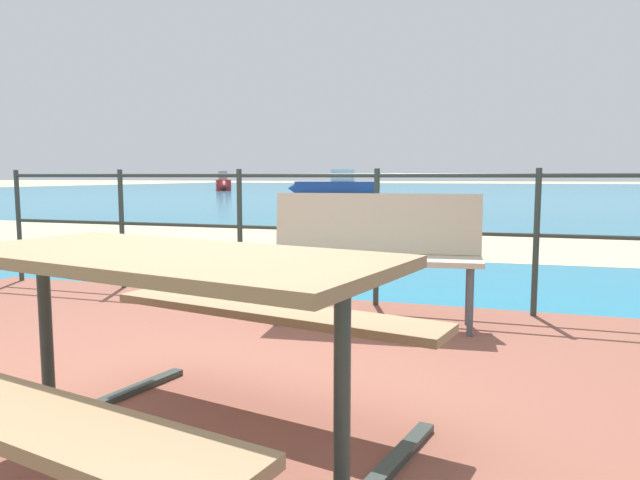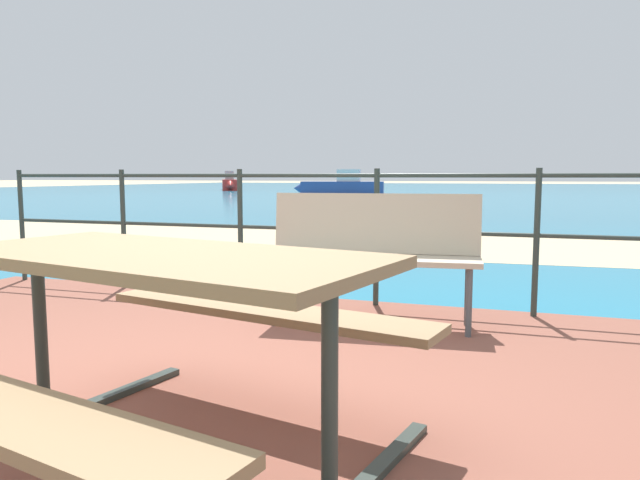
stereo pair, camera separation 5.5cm
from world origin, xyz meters
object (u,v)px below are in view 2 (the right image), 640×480
object	(u,v)px
picnic_table	(159,307)
boat_near	(342,187)
park_bench	(373,245)
boat_mid	(229,184)

from	to	relation	value
picnic_table	boat_near	distance (m)	30.60
picnic_table	park_bench	xyz separation A→B (m)	(0.22, 2.23, -0.03)
picnic_table	boat_mid	world-z (taller)	boat_mid
picnic_table	park_bench	world-z (taller)	park_bench
park_bench	boat_mid	distance (m)	41.22
boat_near	picnic_table	bearing A→B (deg)	95.39
picnic_table	boat_near	size ratio (longest dim) A/B	0.36
picnic_table	park_bench	bearing A→B (deg)	96.34
boat_near	boat_mid	xyz separation A→B (m)	(-11.50, 8.86, 0.01)
boat_mid	picnic_table	bearing A→B (deg)	-1.53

